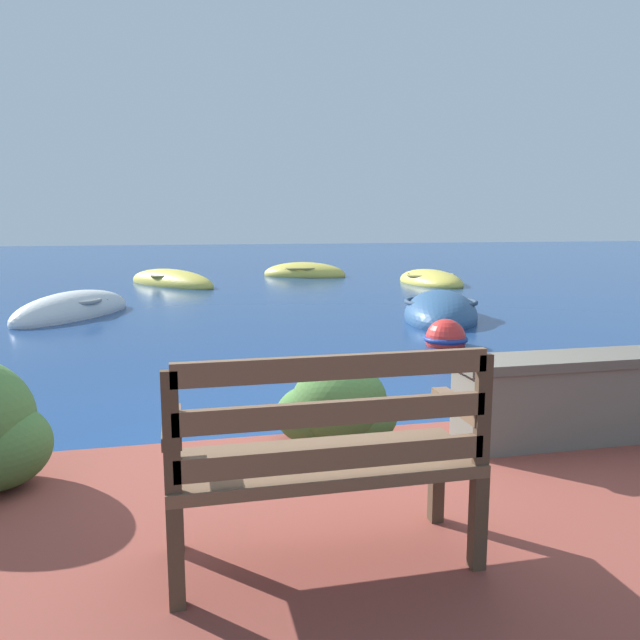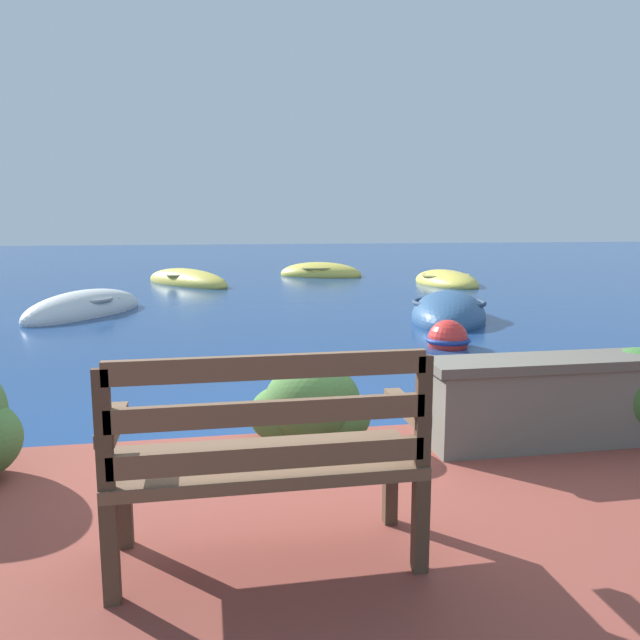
% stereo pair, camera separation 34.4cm
% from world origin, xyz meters
% --- Properties ---
extents(ground_plane, '(80.00, 80.00, 0.00)m').
position_xyz_m(ground_plane, '(0.00, 0.00, 0.00)').
color(ground_plane, navy).
extents(park_bench, '(1.27, 0.48, 0.93)m').
position_xyz_m(park_bench, '(-0.39, -1.63, 0.70)').
color(park_bench, '#433123').
rests_on(park_bench, patio_terrace).
extents(stone_wall, '(1.56, 0.39, 0.57)m').
position_xyz_m(stone_wall, '(1.48, -0.53, 0.51)').
color(stone_wall, '#666056').
rests_on(stone_wall, patio_terrace).
extents(hedge_clump_left, '(0.78, 0.56, 0.53)m').
position_xyz_m(hedge_clump_left, '(0.02, -0.23, 0.45)').
color(hedge_clump_left, '#426B33').
rests_on(hedge_clump_left, patio_terrace).
extents(hedge_clump_centre, '(0.86, 0.62, 0.59)m').
position_xyz_m(hedge_clump_centre, '(2.18, -0.46, 0.47)').
color(hedge_clump_centre, '#38662D').
rests_on(hedge_clump_centre, patio_terrace).
extents(rowboat_nearest, '(2.10, 2.87, 0.81)m').
position_xyz_m(rowboat_nearest, '(3.35, 5.71, 0.07)').
color(rowboat_nearest, '#2D517A').
rests_on(rowboat_nearest, ground_plane).
extents(rowboat_mid, '(2.21, 2.94, 0.76)m').
position_xyz_m(rowboat_mid, '(-2.74, 7.38, 0.06)').
color(rowboat_mid, silver).
rests_on(rowboat_mid, ground_plane).
extents(rowboat_far, '(1.41, 2.81, 0.64)m').
position_xyz_m(rowboat_far, '(5.52, 11.29, 0.06)').
color(rowboat_far, '#DBC64C').
rests_on(rowboat_far, ground_plane).
extents(rowboat_outer, '(2.70, 3.38, 0.71)m').
position_xyz_m(rowboat_outer, '(-1.12, 12.48, 0.06)').
color(rowboat_outer, '#DBC64C').
rests_on(rowboat_outer, ground_plane).
extents(rowboat_distant, '(2.81, 2.33, 0.72)m').
position_xyz_m(rowboat_distant, '(2.73, 14.20, 0.06)').
color(rowboat_distant, '#DBC64C').
rests_on(rowboat_distant, ground_plane).
extents(mooring_buoy, '(0.58, 0.58, 0.53)m').
position_xyz_m(mooring_buoy, '(2.47, 3.54, 0.09)').
color(mooring_buoy, red).
rests_on(mooring_buoy, ground_plane).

